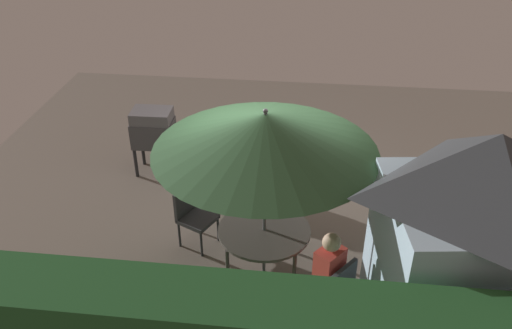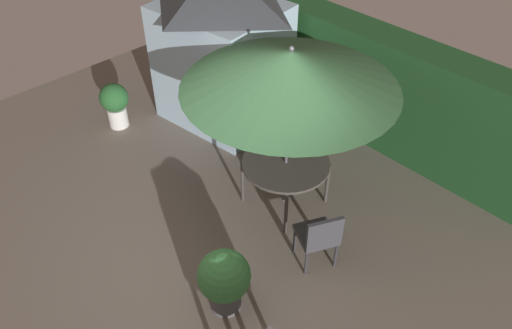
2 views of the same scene
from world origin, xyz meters
name	(u,v)px [view 2 (image 2 of 2)]	position (x,y,z in m)	size (l,w,h in m)	color
ground_plane	(218,243)	(0.00, 0.00, 0.00)	(11.00, 11.00, 0.00)	#6B6056
hedge_backdrop	(383,89)	(0.00, 3.50, 0.91)	(5.78, 0.66, 1.82)	#1E4C23
garden_shed	(222,42)	(-2.26, 2.09, 1.40)	(2.17, 1.94, 2.75)	#9EBCD1
patio_table	(286,165)	(0.04, 1.23, 0.68)	(1.22, 1.22, 0.74)	#47423D
patio_umbrella	(291,70)	(0.04, 1.23, 2.17)	(2.70, 2.70, 2.47)	#4C4C51
chair_near_shed	(275,126)	(-0.86, 1.95, 0.52)	(0.65, 0.65, 0.90)	#38383D
chair_far_side	(319,236)	(1.12, 0.70, 0.52)	(0.62, 0.62, 0.90)	#38383D
potted_plant_by_shed	(224,279)	(0.79, -0.55, 0.50)	(0.61, 0.61, 0.87)	#4C4C51
potted_plant_by_grill	(115,103)	(-3.27, 0.51, 0.47)	(0.49, 0.49, 0.81)	silver
person_in_red	(276,115)	(-0.80, 1.89, 0.78)	(0.40, 0.42, 1.26)	#CC3D33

